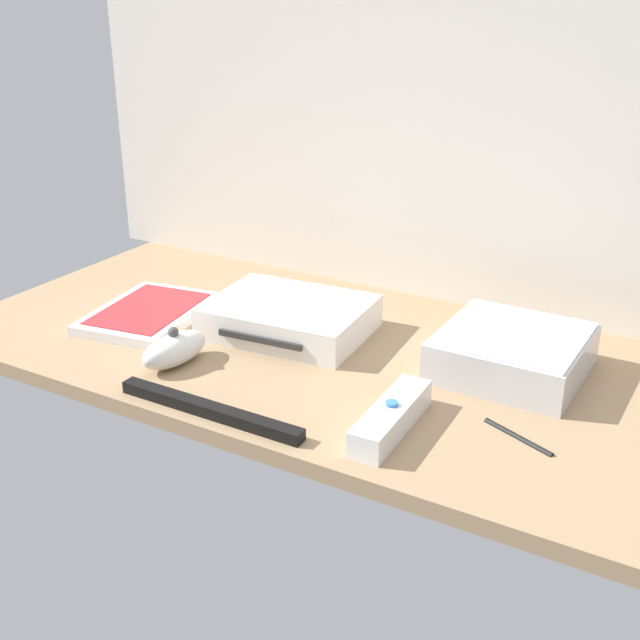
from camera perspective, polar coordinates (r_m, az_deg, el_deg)
The scene contains 9 objects.
ground_plane at distance 107.25cm, azimuth 0.00°, elevation -2.46°, with size 100.00×48.00×2.00cm, color #9E7F5B.
back_wall at distance 119.41cm, azimuth 6.21°, elevation 16.59°, with size 110.00×1.20×64.00cm, color silver.
game_console at distance 110.77cm, azimuth -2.17°, elevation 0.20°, with size 22.28×17.84×4.40cm.
mini_computer at distance 102.17cm, azimuth 13.31°, elevation -2.22°, with size 17.09×17.09×5.30cm.
game_case at distance 118.32cm, azimuth -11.91°, elevation 0.48°, with size 16.29×20.82×1.56cm.
remote_wand at distance 88.00cm, azimuth 5.01°, elevation -6.81°, with size 4.25×14.94×3.40cm.
remote_nunchuk at distance 103.26cm, azimuth -10.16°, elevation -2.04°, with size 5.54×10.45×5.10cm.
sensor_bar at distance 91.59cm, azimuth -7.76°, elevation -6.25°, with size 24.00×1.80×1.40cm, color black.
stylus_pen at distance 89.31cm, azimuth 13.71°, elevation -7.82°, with size 0.70×0.70×9.00cm, color black.
Camera 1 is at (48.71, -83.62, 45.22)cm, focal length 45.69 mm.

